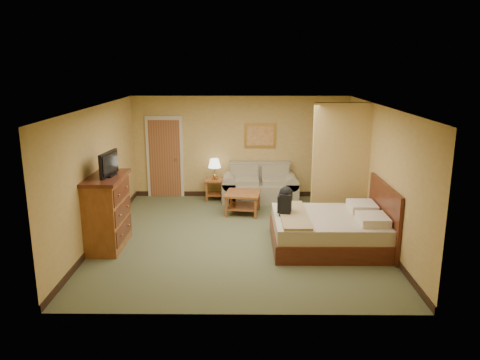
{
  "coord_description": "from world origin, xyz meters",
  "views": [
    {
      "loc": [
        0.09,
        -8.84,
        3.38
      ],
      "look_at": [
        0.01,
        0.6,
        1.03
      ],
      "focal_mm": 35.0,
      "sensor_mm": 36.0,
      "label": 1
    }
  ],
  "objects_px": {
    "dresser": "(107,212)",
    "bed": "(335,230)",
    "loveseat": "(260,189)",
    "coffee_table": "(243,198)"
  },
  "relations": [
    {
      "from": "coffee_table",
      "to": "dresser",
      "type": "distance_m",
      "value": 3.29
    },
    {
      "from": "dresser",
      "to": "bed",
      "type": "height_order",
      "value": "dresser"
    },
    {
      "from": "dresser",
      "to": "bed",
      "type": "relative_size",
      "value": 0.62
    },
    {
      "from": "bed",
      "to": "loveseat",
      "type": "bearing_deg",
      "value": 113.17
    },
    {
      "from": "coffee_table",
      "to": "dresser",
      "type": "xyz_separation_m",
      "value": [
        -2.54,
        -2.06,
        0.34
      ]
    },
    {
      "from": "coffee_table",
      "to": "dresser",
      "type": "bearing_deg",
      "value": -141.03
    },
    {
      "from": "loveseat",
      "to": "dresser",
      "type": "bearing_deg",
      "value": -133.73
    },
    {
      "from": "dresser",
      "to": "bed",
      "type": "xyz_separation_m",
      "value": [
        4.29,
        0.04,
        -0.36
      ]
    },
    {
      "from": "dresser",
      "to": "loveseat",
      "type": "bearing_deg",
      "value": 46.27
    },
    {
      "from": "loveseat",
      "to": "coffee_table",
      "type": "height_order",
      "value": "loveseat"
    }
  ]
}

